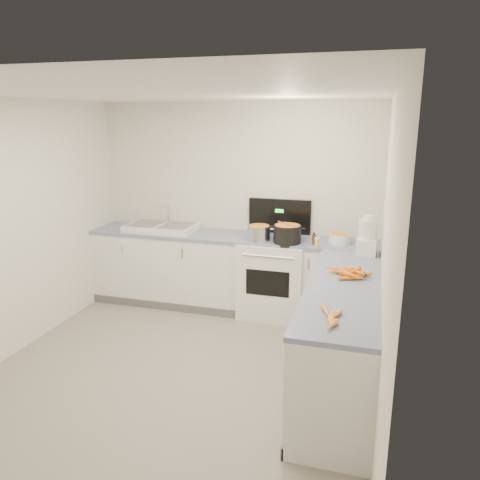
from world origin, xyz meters
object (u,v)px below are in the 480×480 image
(stove, at_px, (274,276))
(black_pot, at_px, (287,235))
(sink, at_px, (162,227))
(steel_pot, at_px, (259,234))
(extract_bottle, at_px, (314,240))
(food_processor, at_px, (367,238))
(mixing_bowl, at_px, (340,239))
(spice_jar, at_px, (317,243))

(stove, distance_m, black_pot, 0.60)
(sink, relative_size, black_pot, 2.75)
(steel_pot, distance_m, extract_bottle, 0.63)
(black_pot, xyz_separation_m, extract_bottle, (0.30, 0.01, -0.04))
(sink, height_order, black_pot, sink)
(sink, height_order, food_processor, food_processor)
(stove, relative_size, steel_pot, 5.08)
(sink, xyz_separation_m, food_processor, (2.50, -0.40, 0.14))
(food_processor, bearing_deg, stove, 159.84)
(stove, relative_size, extract_bottle, 12.20)
(steel_pot, xyz_separation_m, extract_bottle, (0.63, 0.01, -0.02))
(black_pot, height_order, mixing_bowl, black_pot)
(stove, height_order, spice_jar, stove)
(spice_jar, bearing_deg, food_processor, -15.78)
(food_processor, bearing_deg, spice_jar, 164.22)
(sink, bearing_deg, food_processor, -9.11)
(sink, bearing_deg, spice_jar, -7.29)
(stove, relative_size, mixing_bowl, 5.64)
(black_pot, height_order, food_processor, food_processor)
(extract_bottle, bearing_deg, stove, 163.64)
(mixing_bowl, height_order, spice_jar, mixing_bowl)
(steel_pot, bearing_deg, mixing_bowl, 7.73)
(stove, relative_size, food_processor, 3.31)
(sink, distance_m, steel_pot, 1.31)
(steel_pot, height_order, black_pot, black_pot)
(sink, height_order, steel_pot, sink)
(steel_pot, distance_m, mixing_bowl, 0.91)
(extract_bottle, bearing_deg, steel_pot, -179.43)
(spice_jar, bearing_deg, sink, 172.71)
(mixing_bowl, xyz_separation_m, spice_jar, (-0.23, -0.21, -0.01))
(stove, height_order, mixing_bowl, stove)
(stove, distance_m, extract_bottle, 0.72)
(sink, distance_m, extract_bottle, 1.93)
(steel_pot, bearing_deg, stove, 44.22)
(stove, height_order, food_processor, stove)
(stove, relative_size, sink, 1.58)
(spice_jar, bearing_deg, black_pot, 165.88)
(spice_jar, bearing_deg, stove, 155.72)
(extract_bottle, xyz_separation_m, food_processor, (0.57, -0.25, 0.12))
(sink, xyz_separation_m, black_pot, (1.63, -0.17, 0.05))
(steel_pot, bearing_deg, spice_jar, -7.64)
(extract_bottle, relative_size, food_processor, 0.27)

